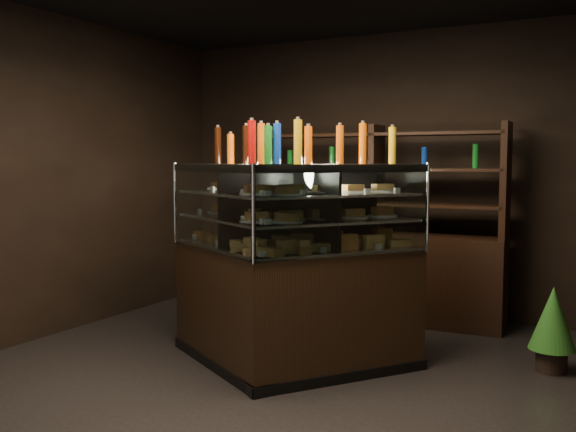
% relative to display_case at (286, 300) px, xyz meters
% --- Properties ---
extents(ground, '(5.00, 5.00, 0.00)m').
position_rel_display_case_xyz_m(ground, '(0.11, -0.25, -0.54)').
color(ground, black).
rests_on(ground, ground).
extents(room_shell, '(5.02, 5.02, 3.01)m').
position_rel_display_case_xyz_m(room_shell, '(0.11, -0.25, 1.41)').
color(room_shell, black).
rests_on(room_shell, ground).
extents(display_case, '(2.15, 1.64, 1.62)m').
position_rel_display_case_xyz_m(display_case, '(0.00, 0.00, 0.00)').
color(display_case, black).
rests_on(display_case, ground).
extents(food_display, '(1.69, 1.17, 0.49)m').
position_rel_display_case_xyz_m(food_display, '(0.00, -0.00, 0.69)').
color(food_display, '#D18D4B').
rests_on(food_display, display_case).
extents(bottles_top, '(1.52, 1.03, 0.30)m').
position_rel_display_case_xyz_m(bottles_top, '(-0.00, 0.00, 1.22)').
color(bottles_top, '#B20C0A').
rests_on(bottles_top, display_case).
extents(potted_conifer, '(0.35, 0.35, 0.76)m').
position_rel_display_case_xyz_m(potted_conifer, '(1.89, 0.84, -0.10)').
color(potted_conifer, black).
rests_on(potted_conifer, ground).
extents(back_shelving, '(2.60, 0.50, 2.00)m').
position_rel_display_case_xyz_m(back_shelving, '(0.09, 1.80, 0.07)').
color(back_shelving, black).
rests_on(back_shelving, ground).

